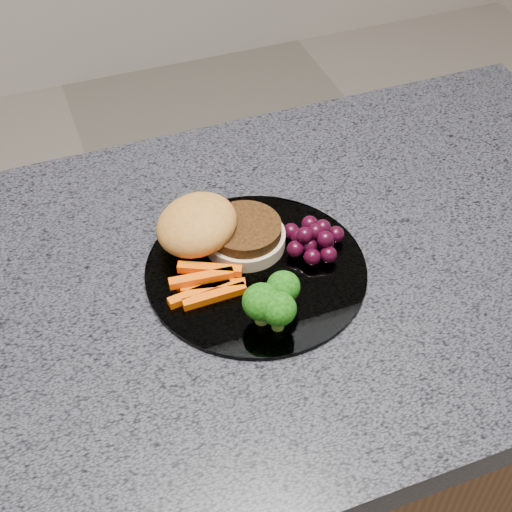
{
  "coord_description": "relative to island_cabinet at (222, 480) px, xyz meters",
  "views": [
    {
      "loc": [
        -0.14,
        -0.54,
        1.51
      ],
      "look_at": [
        0.06,
        0.0,
        0.93
      ],
      "focal_mm": 50.0,
      "sensor_mm": 36.0,
      "label": 1
    }
  ],
  "objects": [
    {
      "name": "island_cabinet",
      "position": [
        0.0,
        0.0,
        0.0
      ],
      "size": [
        1.2,
        0.6,
        0.86
      ],
      "primitive_type": "cube",
      "color": "brown",
      "rests_on": "ground"
    },
    {
      "name": "countertop",
      "position": [
        0.0,
        0.0,
        0.45
      ],
      "size": [
        1.2,
        0.6,
        0.04
      ],
      "primitive_type": "cube",
      "color": "#464750",
      "rests_on": "island_cabinet"
    },
    {
      "name": "plate",
      "position": [
        0.06,
        0.0,
        0.47
      ],
      "size": [
        0.26,
        0.26,
        0.01
      ],
      "primitive_type": "cylinder",
      "color": "white",
      "rests_on": "countertop"
    },
    {
      "name": "burger",
      "position": [
        0.03,
        0.05,
        0.5
      ],
      "size": [
        0.17,
        0.14,
        0.05
      ],
      "rotation": [
        0.0,
        0.0,
        -0.25
      ],
      "color": "beige",
      "rests_on": "plate"
    },
    {
      "name": "carrot_sticks",
      "position": [
        -0.0,
        -0.01,
        0.48
      ],
      "size": [
        0.09,
        0.06,
        0.02
      ],
      "rotation": [
        0.0,
        0.0,
        -0.37
      ],
      "color": "#FA5A04",
      "rests_on": "plate"
    },
    {
      "name": "broccoli",
      "position": [
        0.05,
        -0.08,
        0.51
      ],
      "size": [
        0.07,
        0.07,
        0.05
      ],
      "rotation": [
        0.0,
        0.0,
        0.21
      ],
      "color": "olive",
      "rests_on": "plate"
    },
    {
      "name": "grape_bunch",
      "position": [
        0.13,
        0.01,
        0.49
      ],
      "size": [
        0.08,
        0.07,
        0.04
      ],
      "rotation": [
        0.0,
        0.0,
        -0.37
      ],
      "color": "black",
      "rests_on": "plate"
    }
  ]
}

